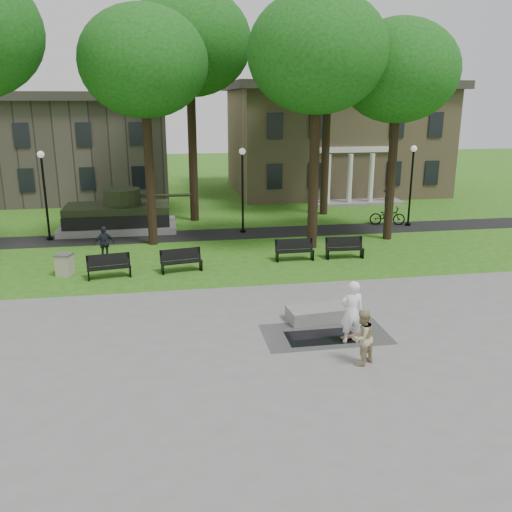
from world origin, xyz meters
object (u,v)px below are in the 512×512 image
(cyclist, at_px, (388,210))
(friend_watching, at_px, (362,337))
(concrete_block, at_px, (320,313))
(park_bench_0, at_px, (109,266))
(trash_bin, at_px, (65,264))
(skateboarder, at_px, (352,312))

(cyclist, bearing_deg, friend_watching, 169.38)
(cyclist, bearing_deg, concrete_block, 163.47)
(concrete_block, distance_m, cyclist, 15.76)
(park_bench_0, bearing_deg, trash_bin, 153.00)
(skateboarder, distance_m, cyclist, 17.21)
(concrete_block, relative_size, park_bench_0, 1.19)
(park_bench_0, bearing_deg, friend_watching, -59.13)
(friend_watching, relative_size, cyclist, 0.71)
(concrete_block, relative_size, friend_watching, 1.35)
(park_bench_0, bearing_deg, concrete_block, -47.48)
(concrete_block, xyz_separation_m, skateboarder, (0.43, -1.90, 0.78))
(cyclist, bearing_deg, skateboarder, 167.96)
(friend_watching, xyz_separation_m, trash_bin, (-9.64, 9.93, -0.35))
(park_bench_0, height_order, trash_bin, park_bench_0)
(cyclist, bearing_deg, park_bench_0, 130.16)
(friend_watching, xyz_separation_m, park_bench_0, (-7.73, 9.31, -0.31))
(skateboarder, bearing_deg, trash_bin, -38.61)
(skateboarder, bearing_deg, concrete_block, -75.05)
(trash_bin, bearing_deg, park_bench_0, -18.16)
(skateboarder, xyz_separation_m, park_bench_0, (-7.92, 7.89, -0.50))
(concrete_block, distance_m, park_bench_0, 9.60)
(friend_watching, bearing_deg, trash_bin, -78.10)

